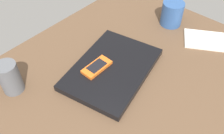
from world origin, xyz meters
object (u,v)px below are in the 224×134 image
at_px(laptop_closed, 112,69).
at_px(pen_cup, 10,78).
at_px(cell_phone_on_laptop, 97,67).
at_px(coffee_mug, 172,13).
at_px(notepad, 212,41).

bearing_deg(laptop_closed, pen_cup, 133.83).
distance_m(laptop_closed, cell_phone_on_laptop, 0.05).
xyz_separation_m(cell_phone_on_laptop, coffee_mug, (0.41, -0.03, 0.02)).
xyz_separation_m(coffee_mug, pen_cup, (-0.64, 0.18, 0.00)).
relative_size(cell_phone_on_laptop, coffee_mug, 0.84).
bearing_deg(pen_cup, notepad, -30.04).
xyz_separation_m(coffee_mug, notepad, (0.00, -0.19, -0.05)).
bearing_deg(cell_phone_on_laptop, notepad, -28.05).
distance_m(laptop_closed, coffee_mug, 0.37).
xyz_separation_m(laptop_closed, coffee_mug, (0.37, -0.00, 0.04)).
distance_m(coffee_mug, notepad, 0.19).
xyz_separation_m(laptop_closed, pen_cup, (-0.27, 0.18, 0.04)).
height_order(laptop_closed, cell_phone_on_laptop, cell_phone_on_laptop).
bearing_deg(notepad, coffee_mug, 60.31).
relative_size(notepad, pen_cup, 1.94).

